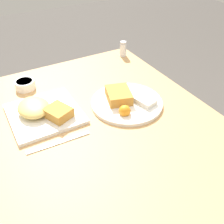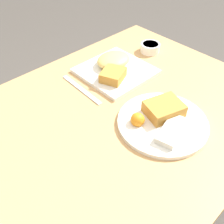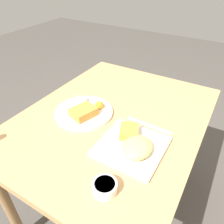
{
  "view_description": "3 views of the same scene",
  "coord_description": "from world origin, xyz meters",
  "views": [
    {
      "loc": [
        0.65,
        -0.33,
        1.36
      ],
      "look_at": [
        0.02,
        0.02,
        0.8
      ],
      "focal_mm": 42.0,
      "sensor_mm": 36.0,
      "label": 1
    },
    {
      "loc": [
        0.46,
        0.44,
        1.33
      ],
      "look_at": [
        0.04,
        0.0,
        0.77
      ],
      "focal_mm": 42.0,
      "sensor_mm": 36.0,
      "label": 2
    },
    {
      "loc": [
        -0.74,
        -0.43,
        1.38
      ],
      "look_at": [
        -0.01,
        0.0,
        0.77
      ],
      "focal_mm": 35.0,
      "sensor_mm": 36.0,
      "label": 3
    }
  ],
  "objects": [
    {
      "name": "ground_plane",
      "position": [
        0.0,
        0.0,
        0.0
      ],
      "size": [
        8.0,
        8.0,
        0.0
      ],
      "primitive_type": "plane",
      "color": "#4C4742"
    },
    {
      "name": "dining_table",
      "position": [
        0.0,
        0.0,
        0.66
      ],
      "size": [
        1.06,
        0.82,
        0.75
      ],
      "color": "tan",
      "rests_on": "ground_plane"
    },
    {
      "name": "plate_square_near",
      "position": [
        -0.15,
        -0.18,
        0.77
      ],
      "size": [
        0.25,
        0.25,
        0.06
      ],
      "color": "white",
      "rests_on": "dining_table"
    },
    {
      "name": "plate_oval_far",
      "position": [
        -0.06,
        0.13,
        0.76
      ],
      "size": [
        0.28,
        0.28,
        0.05
      ],
      "color": "white",
      "rests_on": "dining_table"
    },
    {
      "name": "sauce_ramekin",
      "position": [
        -0.37,
        -0.19,
        0.77
      ],
      "size": [
        0.08,
        0.08,
        0.04
      ],
      "color": "white",
      "rests_on": "dining_table"
    },
    {
      "name": "butter_knife",
      "position": [
        0.02,
        -0.18,
        0.75
      ],
      "size": [
        0.02,
        0.22,
        0.0
      ],
      "rotation": [
        0.0,
        0.0,
        1.53
      ],
      "color": "silver",
      "rests_on": "dining_table"
    }
  ]
}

